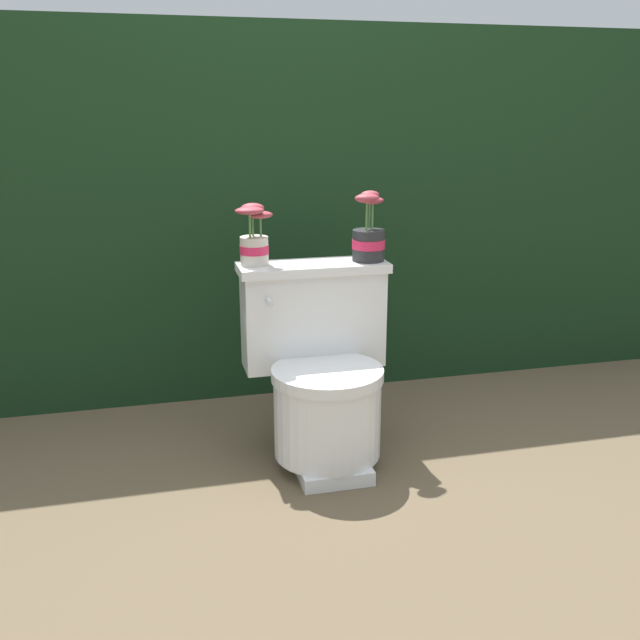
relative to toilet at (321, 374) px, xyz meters
name	(u,v)px	position (x,y,z in m)	size (l,w,h in m)	color
ground_plane	(334,469)	(0.02, -0.11, -0.30)	(12.00, 12.00, 0.00)	brown
hedge_backdrop	(275,208)	(0.02, 0.91, 0.43)	(4.04, 0.65, 1.47)	black
toilet	(321,374)	(0.00, 0.00, 0.00)	(0.51, 0.47, 0.65)	silver
potted_plant_left	(254,240)	(-0.19, 0.13, 0.44)	(0.13, 0.11, 0.20)	beige
potted_plant_midleft	(369,237)	(0.19, 0.11, 0.43)	(0.11, 0.12, 0.23)	#262628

